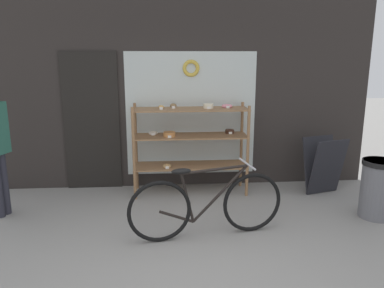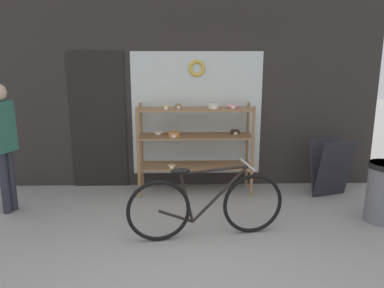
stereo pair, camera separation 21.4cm
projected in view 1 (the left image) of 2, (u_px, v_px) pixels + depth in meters
name	position (u px, v px, depth m)	size (l,w,h in m)	color
storefront_facade	(176.00, 67.00, 5.67)	(6.03, 0.13, 3.82)	#2D2826
display_case	(190.00, 138.00, 5.54)	(1.68, 0.49, 1.35)	#8E6642
bicycle	(207.00, 205.00, 4.24)	(1.79, 0.48, 0.85)	black
sandwich_board	(324.00, 166.00, 5.60)	(0.64, 0.53, 0.85)	#232328
trash_bin	(378.00, 187.00, 4.75)	(0.44, 0.44, 0.76)	slate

